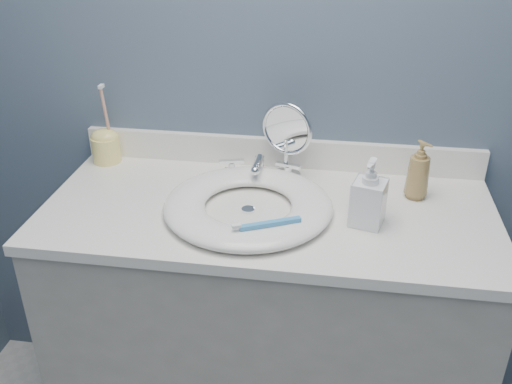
% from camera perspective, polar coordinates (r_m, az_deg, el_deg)
% --- Properties ---
extents(back_wall, '(2.20, 0.02, 2.40)m').
position_cam_1_polar(back_wall, '(1.67, 2.62, 12.76)').
color(back_wall, '#485B6D').
rests_on(back_wall, ground).
extents(vanity_cabinet, '(1.20, 0.55, 0.85)m').
position_cam_1_polar(vanity_cabinet, '(1.81, 1.08, -14.11)').
color(vanity_cabinet, '#AAA49C').
rests_on(vanity_cabinet, ground).
extents(countertop, '(1.22, 0.57, 0.03)m').
position_cam_1_polar(countertop, '(1.55, 1.22, -2.00)').
color(countertop, white).
rests_on(countertop, vanity_cabinet).
extents(backsplash, '(1.22, 0.02, 0.09)m').
position_cam_1_polar(backsplash, '(1.76, 2.38, 3.98)').
color(backsplash, white).
rests_on(backsplash, countertop).
extents(basin, '(0.45, 0.45, 0.04)m').
position_cam_1_polar(basin, '(1.51, -0.79, -1.31)').
color(basin, white).
rests_on(basin, countertop).
extents(drain, '(0.04, 0.04, 0.01)m').
position_cam_1_polar(drain, '(1.52, -0.79, -1.80)').
color(drain, silver).
rests_on(drain, countertop).
extents(faucet, '(0.25, 0.13, 0.07)m').
position_cam_1_polar(faucet, '(1.68, 0.30, 2.22)').
color(faucet, silver).
rests_on(faucet, countertop).
extents(makeup_mirror, '(0.15, 0.09, 0.23)m').
position_cam_1_polar(makeup_mirror, '(1.65, 3.09, 5.45)').
color(makeup_mirror, silver).
rests_on(makeup_mirror, countertop).
extents(soap_bottle_amber, '(0.09, 0.09, 0.17)m').
position_cam_1_polar(soap_bottle_amber, '(1.62, 15.96, 2.14)').
color(soap_bottle_amber, olive).
rests_on(soap_bottle_amber, countertop).
extents(soap_bottle_clear, '(0.10, 0.10, 0.18)m').
position_cam_1_polar(soap_bottle_clear, '(1.45, 11.26, -0.03)').
color(soap_bottle_clear, white).
rests_on(soap_bottle_clear, countertop).
extents(toothbrush_holder, '(0.09, 0.09, 0.25)m').
position_cam_1_polar(toothbrush_holder, '(1.84, -14.80, 4.63)').
color(toothbrush_holder, '#FEEB7F').
rests_on(toothbrush_holder, countertop).
extents(toothbrush_lying, '(0.16, 0.09, 0.02)m').
position_cam_1_polar(toothbrush_lying, '(1.38, 1.17, -3.22)').
color(toothbrush_lying, '#3C95D8').
rests_on(toothbrush_lying, basin).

